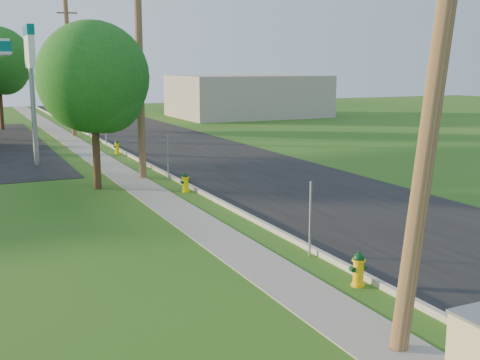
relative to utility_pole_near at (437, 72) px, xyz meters
name	(u,v)px	position (x,y,z in m)	size (l,w,h in m)	color
ground_plane	(409,317)	(0.60, 1.00, -4.80)	(140.00, 140.00, 0.00)	#225913
road	(326,198)	(5.10, 11.00, -4.79)	(8.00, 120.00, 0.02)	black
curb	(229,206)	(1.10, 11.00, -4.73)	(0.15, 120.00, 0.15)	#A8A69A
sidewalk	(182,213)	(-0.65, 11.00, -4.79)	(1.50, 120.00, 0.03)	gray
utility_pole_near	(437,72)	(0.00, 0.00, 0.00)	(1.40, 0.32, 9.48)	brown
utility_pole_mid	(140,65)	(0.00, 18.00, 0.15)	(1.40, 0.32, 9.80)	brown
utility_pole_far	(70,67)	(0.00, 36.00, 0.00)	(1.40, 0.32, 9.50)	brown
sign_post_near	(310,219)	(0.85, 5.20, -3.80)	(0.05, 0.04, 2.00)	gray
sign_post_mid	(168,157)	(0.85, 17.00, -3.80)	(0.05, 0.04, 2.00)	gray
sign_post_far	(106,131)	(0.85, 29.20, -3.80)	(0.05, 0.04, 2.00)	gray
price_pylon	(30,55)	(-3.90, 23.50, 0.63)	(0.34, 2.04, 6.85)	gray
distant_building	(248,96)	(18.60, 46.00, -2.80)	(14.00, 10.00, 4.00)	gray
tree_verge	(96,82)	(-2.25, 16.31, -0.50)	(4.41, 4.41, 6.68)	#312311
hydrant_near	(359,269)	(0.70, 2.86, -4.40)	(0.42, 0.38, 0.82)	#EDB30B
hydrant_mid	(186,182)	(0.67, 14.27, -4.41)	(0.41, 0.37, 0.80)	#FADB00
hydrant_far	(117,147)	(0.75, 25.95, -4.42)	(0.40, 0.36, 0.78)	#F6DA00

